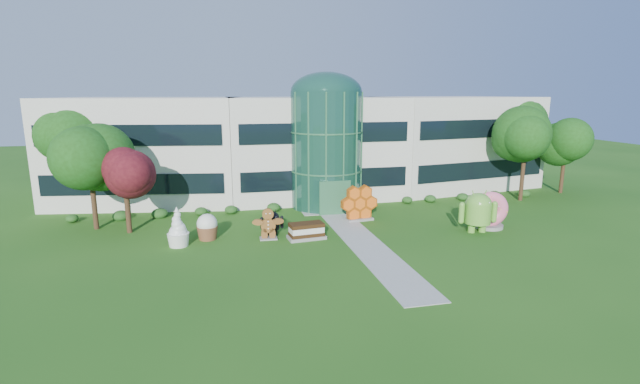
{
  "coord_description": "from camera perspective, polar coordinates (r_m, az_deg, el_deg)",
  "views": [
    {
      "loc": [
        -9.46,
        -26.34,
        9.76
      ],
      "look_at": [
        -1.93,
        6.0,
        2.6
      ],
      "focal_mm": 26.0,
      "sensor_mm": 36.0,
      "label": 1
    }
  ],
  "objects": [
    {
      "name": "atrium",
      "position": [
        39.79,
        0.75,
        5.15
      ],
      "size": [
        6.0,
        6.0,
        9.8
      ],
      "primitive_type": "cylinder",
      "color": "#194738",
      "rests_on": "ground"
    },
    {
      "name": "tree_red",
      "position": [
        35.04,
        -22.76,
        0.08
      ],
      "size": [
        4.0,
        4.0,
        6.0
      ],
      "primitive_type": null,
      "color": "#3F0C14",
      "rests_on": "ground"
    },
    {
      "name": "ground",
      "position": [
        29.64,
        6.33,
        -7.13
      ],
      "size": [
        140.0,
        140.0,
        0.0
      ],
      "primitive_type": "plane",
      "color": "#215114",
      "rests_on": "ground"
    },
    {
      "name": "cupcake",
      "position": [
        32.24,
        -13.71,
        -4.15
      ],
      "size": [
        1.67,
        1.67,
        1.78
      ],
      "primitive_type": null,
      "rotation": [
        0.0,
        0.0,
        -0.13
      ],
      "color": "white",
      "rests_on": "ground"
    },
    {
      "name": "gingerbread",
      "position": [
        31.53,
        -6.41,
        -3.89
      ],
      "size": [
        2.39,
        1.02,
        2.16
      ],
      "primitive_type": null,
      "rotation": [
        0.0,
        0.0,
        -0.05
      ],
      "color": "brown",
      "rests_on": "ground"
    },
    {
      "name": "android_green",
      "position": [
        34.57,
        18.89,
        -2.03
      ],
      "size": [
        3.13,
        2.26,
        3.34
      ],
      "primitive_type": null,
      "rotation": [
        0.0,
        0.0,
        -0.1
      ],
      "color": "#69B339",
      "rests_on": "ground"
    },
    {
      "name": "honeycomb",
      "position": [
        35.98,
        4.83,
        -1.57
      ],
      "size": [
        3.29,
        1.55,
        2.49
      ],
      "primitive_type": null,
      "rotation": [
        0.0,
        0.0,
        0.14
      ],
      "color": "orange",
      "rests_on": "ground"
    },
    {
      "name": "trees_backdrop",
      "position": [
        40.84,
        0.41,
        4.34
      ],
      "size": [
        52.0,
        8.0,
        8.4
      ],
      "primitive_type": null,
      "color": "#1B4511",
      "rests_on": "ground"
    },
    {
      "name": "android_black",
      "position": [
        32.61,
        -5.94,
        -3.54
      ],
      "size": [
        1.72,
        1.17,
        1.93
      ],
      "primitive_type": null,
      "rotation": [
        0.0,
        0.0,
        0.02
      ],
      "color": "black",
      "rests_on": "ground"
    },
    {
      "name": "building",
      "position": [
        45.63,
        -1.06,
        5.73
      ],
      "size": [
        46.0,
        15.0,
        9.3
      ],
      "primitive_type": null,
      "color": "beige",
      "rests_on": "ground"
    },
    {
      "name": "ice_cream_sandwich",
      "position": [
        31.52,
        -1.68,
        -4.81
      ],
      "size": [
        2.64,
        1.52,
        1.12
      ],
      "primitive_type": null,
      "rotation": [
        0.0,
        0.0,
        0.11
      ],
      "color": "#311D0A",
      "rests_on": "ground"
    },
    {
      "name": "walkway",
      "position": [
        31.43,
        5.12,
        -5.94
      ],
      "size": [
        2.4,
        20.0,
        0.04
      ],
      "primitive_type": "cube",
      "color": "#9E9E93",
      "rests_on": "ground"
    },
    {
      "name": "froyo",
      "position": [
        31.24,
        -17.11,
        -4.12
      ],
      "size": [
        1.97,
        1.97,
        2.58
      ],
      "primitive_type": null,
      "rotation": [
        0.0,
        0.0,
        0.4
      ],
      "color": "white",
      "rests_on": "ground"
    },
    {
      "name": "donut",
      "position": [
        36.11,
        20.11,
        -2.0
      ],
      "size": [
        2.88,
        1.85,
        2.77
      ],
      "primitive_type": null,
      "rotation": [
        0.0,
        0.0,
        -0.23
      ],
      "color": "#FB5F8D",
      "rests_on": "ground"
    }
  ]
}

